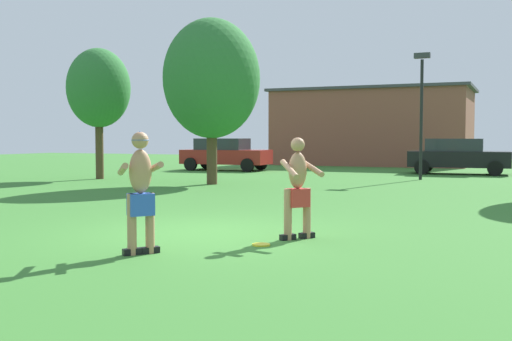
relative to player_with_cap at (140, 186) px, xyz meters
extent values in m
plane|color=#38752D|center=(-0.14, 2.03, -0.96)|extent=(80.00, 80.00, 0.00)
cube|color=black|center=(-0.07, -0.11, -0.91)|extent=(0.25, 0.27, 0.09)
cylinder|color=tan|center=(-0.07, -0.11, -0.53)|extent=(0.13, 0.13, 0.86)
cube|color=black|center=(0.09, 0.10, -0.91)|extent=(0.25, 0.27, 0.09)
cylinder|color=tan|center=(0.09, 0.10, -0.53)|extent=(0.13, 0.13, 0.86)
cube|color=blue|center=(0.01, 0.00, -0.25)|extent=(0.40, 0.42, 0.31)
ellipsoid|color=tan|center=(0.01, 0.00, 0.21)|extent=(0.37, 0.39, 0.62)
cylinder|color=tan|center=(-0.21, -0.12, 0.24)|extent=(0.47, 0.50, 0.21)
cylinder|color=tan|center=(0.06, 0.23, 0.24)|extent=(0.54, 0.41, 0.22)
sphere|color=tan|center=(0.01, 0.00, 0.65)|extent=(0.24, 0.24, 0.24)
cone|color=#194CA5|center=(0.01, 0.00, 0.72)|extent=(0.35, 0.35, 0.13)
cube|color=black|center=(1.71, 2.22, -0.91)|extent=(0.25, 0.27, 0.09)
cylinder|color=tan|center=(1.71, 2.22, -0.55)|extent=(0.13, 0.13, 0.82)
cube|color=black|center=(1.49, 1.93, -0.91)|extent=(0.25, 0.27, 0.09)
cylinder|color=tan|center=(1.49, 1.93, -0.55)|extent=(0.13, 0.13, 0.82)
cube|color=red|center=(1.60, 2.08, -0.29)|extent=(0.40, 0.42, 0.30)
ellipsoid|color=tan|center=(1.60, 2.08, 0.16)|extent=(0.37, 0.39, 0.59)
cylinder|color=tan|center=(1.81, 2.19, 0.19)|extent=(0.51, 0.41, 0.26)
cylinder|color=tan|center=(1.54, 1.84, 0.19)|extent=(0.46, 0.45, 0.30)
sphere|color=tan|center=(1.60, 2.08, 0.57)|extent=(0.23, 0.23, 0.23)
cylinder|color=yellow|center=(1.30, 1.29, -0.95)|extent=(0.28, 0.28, 0.03)
cube|color=maroon|center=(-8.51, 19.70, -0.29)|extent=(4.38, 2.00, 0.70)
cube|color=#282D33|center=(-8.71, 19.69, 0.34)|extent=(2.48, 1.69, 0.56)
cylinder|color=black|center=(-7.05, 20.67, -0.64)|extent=(0.65, 0.25, 0.64)
cylinder|color=black|center=(-6.97, 18.87, -0.64)|extent=(0.65, 0.25, 0.64)
cylinder|color=black|center=(-10.06, 20.53, -0.64)|extent=(0.65, 0.25, 0.64)
cylinder|color=black|center=(-9.97, 18.73, -0.64)|extent=(0.65, 0.25, 0.64)
cube|color=black|center=(2.36, 21.15, -0.29)|extent=(4.36, 1.96, 0.70)
cube|color=#282D33|center=(2.16, 21.15, 0.34)|extent=(2.46, 1.67, 0.56)
cylinder|color=black|center=(3.83, 22.11, -0.64)|extent=(0.65, 0.24, 0.64)
cylinder|color=black|center=(3.89, 20.31, -0.64)|extent=(0.65, 0.24, 0.64)
cylinder|color=black|center=(0.82, 22.00, -0.64)|extent=(0.65, 0.24, 0.64)
cylinder|color=black|center=(0.88, 20.20, -0.64)|extent=(0.65, 0.24, 0.64)
cylinder|color=black|center=(1.34, 16.79, 1.35)|extent=(0.12, 0.12, 4.61)
cube|color=#333338|center=(1.34, 16.79, 3.81)|extent=(0.60, 0.24, 0.20)
cube|color=brown|center=(-3.32, 29.17, 1.21)|extent=(11.06, 6.37, 4.34)
cube|color=#3F3F44|center=(-3.32, 29.17, 3.46)|extent=(11.50, 6.62, 0.16)
cylinder|color=#4C3823|center=(-10.33, 12.20, 0.29)|extent=(0.31, 0.31, 2.49)
ellipsoid|color=#2D7033|center=(-10.33, 12.20, 2.61)|extent=(2.47, 2.47, 3.09)
cylinder|color=#4C3823|center=(-5.00, 11.58, 0.16)|extent=(0.37, 0.37, 2.23)
ellipsoid|color=#2D7033|center=(-5.00, 11.58, 2.72)|extent=(3.37, 3.37, 4.15)
camera|label=1|loc=(4.90, -7.10, 0.70)|focal=42.45mm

